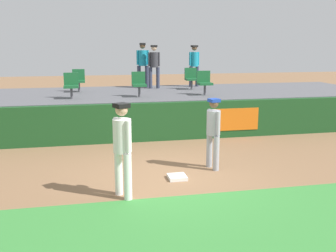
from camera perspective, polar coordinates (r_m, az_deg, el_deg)
name	(u,v)px	position (r m, az deg, el deg)	size (l,w,h in m)	color
ground_plane	(172,176)	(8.86, 0.66, -7.46)	(60.00, 60.00, 0.00)	#846042
grass_foreground_strip	(206,227)	(6.58, 5.61, -14.64)	(18.00, 2.80, 0.01)	#388438
first_base	(177,177)	(8.70, 1.36, -7.54)	(0.40, 0.40, 0.08)	white
player_fielder_home	(122,144)	(7.46, -6.75, -2.63)	(0.48, 0.59, 1.86)	white
player_runner_visitor	(213,129)	(9.21, 6.70, -0.40)	(0.39, 0.47, 1.70)	#9EA3AD
field_wall	(149,122)	(11.92, -2.78, 0.59)	(18.00, 0.26, 1.19)	#19471E
bleacher_platform	(138,109)	(14.43, -4.44, 2.57)	(18.00, 4.80, 1.20)	#59595E
seat_front_left	(71,84)	(13.06, -14.09, 6.00)	(0.47, 0.44, 0.84)	#4C4C51
seat_back_right	(191,77)	(15.38, 3.45, 7.19)	(0.48, 0.44, 0.84)	#4C4C51
seat_front_right	(204,81)	(13.65, 5.38, 6.55)	(0.48, 0.44, 0.84)	#4C4C51
seat_front_center	(139,83)	(13.16, -4.31, 6.37)	(0.46, 0.44, 0.84)	#4C4C51
seat_back_left	(79,79)	(14.85, -13.04, 6.73)	(0.45, 0.44, 0.84)	#4C4C51
spectator_hooded	(143,62)	(16.05, -3.75, 9.43)	(0.50, 0.37, 1.80)	#33384C
spectator_capped	(154,63)	(15.66, -2.06, 9.20)	(0.48, 0.34, 1.72)	#33384C
spectator_casual	(194,63)	(16.38, 3.88, 9.29)	(0.47, 0.40, 1.71)	#33384C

